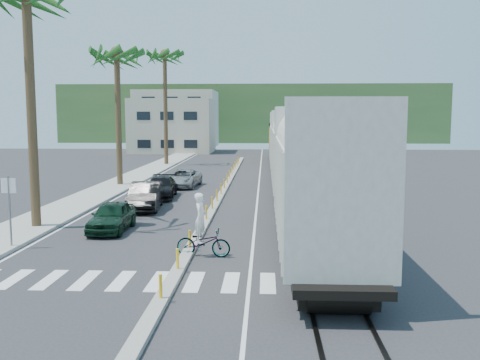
% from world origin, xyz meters
% --- Properties ---
extents(ground, '(140.00, 140.00, 0.00)m').
position_xyz_m(ground, '(0.00, 0.00, 0.00)').
color(ground, '#28282B').
rests_on(ground, ground).
extents(sidewalk, '(3.00, 90.00, 0.15)m').
position_xyz_m(sidewalk, '(-8.50, 25.00, 0.07)').
color(sidewalk, gray).
rests_on(sidewalk, ground).
extents(rails, '(1.56, 100.00, 0.06)m').
position_xyz_m(rails, '(5.00, 28.00, 0.03)').
color(rails, black).
rests_on(rails, ground).
extents(median, '(0.45, 60.00, 0.85)m').
position_xyz_m(median, '(0.00, 19.96, 0.09)').
color(median, gray).
rests_on(median, ground).
extents(crosswalk, '(14.00, 2.20, 0.01)m').
position_xyz_m(crosswalk, '(0.00, -2.00, 0.01)').
color(crosswalk, silver).
rests_on(crosswalk, ground).
extents(lane_markings, '(9.42, 90.00, 0.01)m').
position_xyz_m(lane_markings, '(-2.15, 25.00, 0.00)').
color(lane_markings, silver).
rests_on(lane_markings, ground).
extents(freight_train, '(3.00, 60.94, 5.85)m').
position_xyz_m(freight_train, '(5.00, 21.92, 2.91)').
color(freight_train, '#B4B1A5').
rests_on(freight_train, ground).
extents(palm_trees, '(3.50, 37.20, 13.75)m').
position_xyz_m(palm_trees, '(-8.10, 22.70, 10.81)').
color(palm_trees, brown).
rests_on(palm_trees, ground).
extents(street_sign, '(0.60, 0.08, 3.00)m').
position_xyz_m(street_sign, '(-7.30, 2.00, 1.97)').
color(street_sign, slate).
rests_on(street_sign, ground).
extents(buildings, '(38.00, 27.00, 10.00)m').
position_xyz_m(buildings, '(-6.41, 71.66, 4.36)').
color(buildings, '#BAAD94').
rests_on(buildings, ground).
extents(hillside, '(80.00, 20.00, 12.00)m').
position_xyz_m(hillside, '(0.00, 100.00, 6.00)').
color(hillside, '#385628').
rests_on(hillside, ground).
extents(car_lead, '(1.67, 4.07, 1.38)m').
position_xyz_m(car_lead, '(-4.19, 5.63, 0.69)').
color(car_lead, black).
rests_on(car_lead, ground).
extents(car_second, '(2.49, 5.06, 1.57)m').
position_xyz_m(car_second, '(-3.93, 11.55, 0.79)').
color(car_second, black).
rests_on(car_second, ground).
extents(car_third, '(2.53, 5.01, 1.39)m').
position_xyz_m(car_third, '(-3.94, 16.05, 0.69)').
color(car_third, black).
rests_on(car_third, ground).
extents(car_rear, '(3.02, 5.19, 1.34)m').
position_xyz_m(car_rear, '(-3.29, 21.53, 0.67)').
color(car_rear, '#9A9C9F').
rests_on(car_rear, ground).
extents(cyclist, '(1.30, 2.30, 2.47)m').
position_xyz_m(cyclist, '(0.62, 1.21, 0.79)').
color(cyclist, '#9EA0A5').
rests_on(cyclist, ground).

